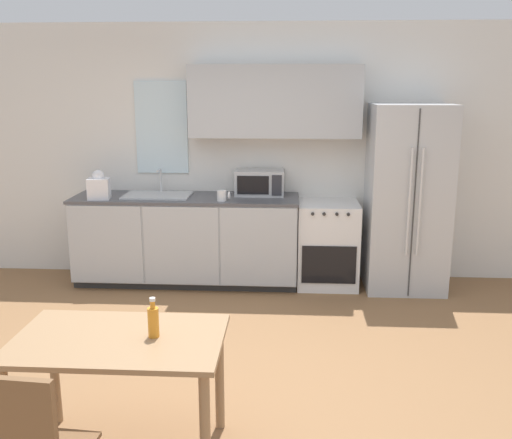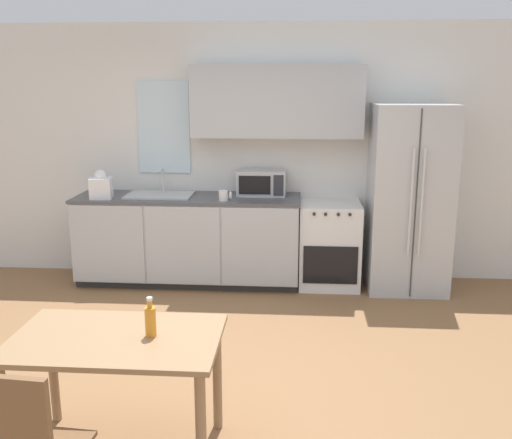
% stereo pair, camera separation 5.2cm
% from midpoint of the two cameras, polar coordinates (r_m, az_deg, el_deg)
% --- Properties ---
extents(ground_plane, '(12.00, 12.00, 0.00)m').
position_cam_midpoint_polar(ground_plane, '(4.31, -5.19, -15.56)').
color(ground_plane, olive).
extents(wall_back, '(12.00, 0.38, 2.70)m').
position_cam_midpoint_polar(wall_back, '(6.14, -1.58, 7.52)').
color(wall_back, silver).
rests_on(wall_back, ground_plane).
extents(kitchen_counter, '(2.35, 0.67, 0.94)m').
position_cam_midpoint_polar(kitchen_counter, '(6.09, -7.16, -1.99)').
color(kitchen_counter, '#333333').
rests_on(kitchen_counter, ground_plane).
extents(oven_range, '(0.62, 0.62, 0.88)m').
position_cam_midpoint_polar(oven_range, '(6.03, 6.91, -2.45)').
color(oven_range, white).
rests_on(oven_range, ground_plane).
extents(refrigerator, '(0.79, 0.72, 1.89)m').
position_cam_midpoint_polar(refrigerator, '(5.98, 14.62, 2.04)').
color(refrigerator, silver).
rests_on(refrigerator, ground_plane).
extents(kitchen_sink, '(0.68, 0.44, 0.27)m').
position_cam_midpoint_polar(kitchen_sink, '(6.05, -10.05, 2.47)').
color(kitchen_sink, '#B7BABC').
rests_on(kitchen_sink, kitchen_counter).
extents(microwave, '(0.51, 0.32, 0.26)m').
position_cam_midpoint_polar(microwave, '(6.00, 0.13, 3.72)').
color(microwave, '#B7BABC').
rests_on(microwave, kitchen_counter).
extents(coffee_mug, '(0.13, 0.09, 0.10)m').
position_cam_midpoint_polar(coffee_mug, '(5.71, -3.62, 2.39)').
color(coffee_mug, white).
rests_on(coffee_mug, kitchen_counter).
extents(grocery_bag_0, '(0.24, 0.21, 0.30)m').
position_cam_midpoint_polar(grocery_bag_0, '(6.01, -15.69, 3.19)').
color(grocery_bag_0, white).
rests_on(grocery_bag_0, kitchen_counter).
extents(dining_table, '(1.15, 0.71, 0.73)m').
position_cam_midpoint_polar(dining_table, '(3.33, -13.94, -13.08)').
color(dining_table, '#997551').
rests_on(dining_table, ground_plane).
extents(drink_bottle, '(0.06, 0.06, 0.23)m').
position_cam_midpoint_polar(drink_bottle, '(3.22, -10.69, -9.94)').
color(drink_bottle, orange).
rests_on(drink_bottle, dining_table).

